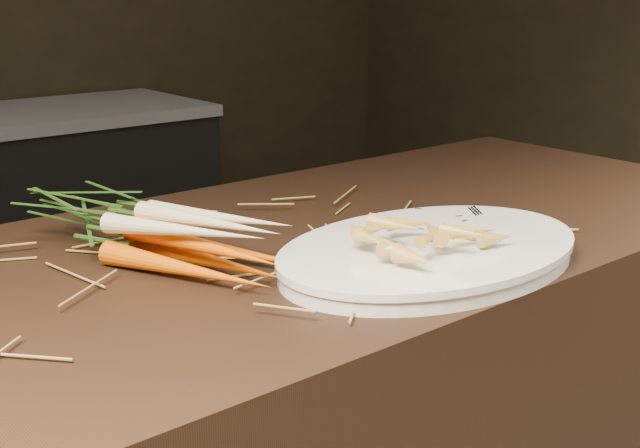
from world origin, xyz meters
The scene contains 5 objects.
straw_bedding centered at (0.00, 0.30, 0.91)m, with size 1.40×0.60×0.02m, color olive, non-canonical shape.
root_veg_bunch centered at (0.11, 0.40, 0.94)m, with size 0.28×0.48×0.09m.
serving_platter centered at (0.41, 0.10, 0.91)m, with size 0.45×0.30×0.02m, color white, non-canonical shape.
roasted_veg_heap centered at (0.41, 0.10, 0.95)m, with size 0.22×0.16×0.05m, color gold, non-canonical shape.
serving_fork centered at (0.57, 0.08, 0.93)m, with size 0.02×0.17×0.00m, color silver.
Camera 1 is at (-0.35, -0.59, 1.26)m, focal length 45.00 mm.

